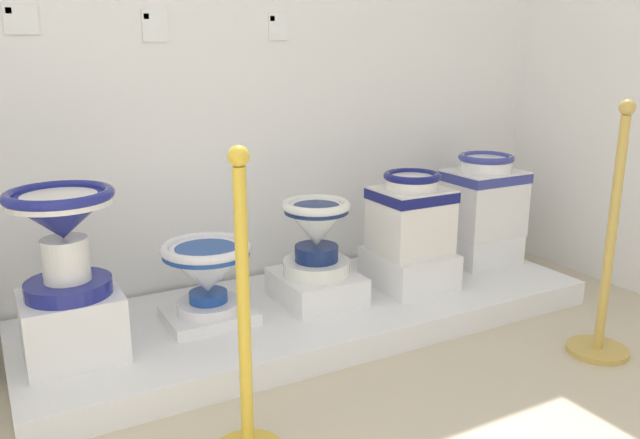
# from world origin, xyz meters

# --- Properties ---
(display_platform) EXTENTS (2.67, 0.91, 0.12)m
(display_platform) POSITION_xyz_m (1.71, 2.48, 0.06)
(display_platform) COLOR white
(display_platform) RESTS_ON ground_plane
(plinth_block_squat_floral) EXTENTS (0.36, 0.32, 0.26)m
(plinth_block_squat_floral) POSITION_xyz_m (0.63, 2.42, 0.25)
(plinth_block_squat_floral) COLOR white
(plinth_block_squat_floral) RESTS_ON display_platform
(antique_toilet_squat_floral) EXTENTS (0.39, 0.39, 0.41)m
(antique_toilet_squat_floral) POSITION_xyz_m (0.63, 2.42, 0.65)
(antique_toilet_squat_floral) COLOR navy
(antique_toilet_squat_floral) RESTS_ON plinth_block_squat_floral
(plinth_block_central_ornate) EXTENTS (0.38, 0.31, 0.05)m
(plinth_block_central_ornate) POSITION_xyz_m (1.20, 2.50, 0.14)
(plinth_block_central_ornate) COLOR white
(plinth_block_central_ornate) RESTS_ON display_platform
(antique_toilet_central_ornate) EXTENTS (0.39, 0.39, 0.31)m
(antique_toilet_central_ornate) POSITION_xyz_m (1.20, 2.50, 0.36)
(antique_toilet_central_ornate) COLOR white
(antique_toilet_central_ornate) RESTS_ON plinth_block_central_ornate
(plinth_block_rightmost) EXTENTS (0.36, 0.40, 0.13)m
(plinth_block_rightmost) POSITION_xyz_m (1.72, 2.49, 0.18)
(plinth_block_rightmost) COLOR white
(plinth_block_rightmost) RESTS_ON display_platform
(antique_toilet_rightmost) EXTENTS (0.32, 0.32, 0.35)m
(antique_toilet_rightmost) POSITION_xyz_m (1.72, 2.49, 0.45)
(antique_toilet_rightmost) COLOR white
(antique_toilet_rightmost) RESTS_ON plinth_block_rightmost
(plinth_block_broad_patterned) EXTENTS (0.36, 0.40, 0.18)m
(plinth_block_broad_patterned) POSITION_xyz_m (2.23, 2.44, 0.21)
(plinth_block_broad_patterned) COLOR white
(plinth_block_broad_patterned) RESTS_ON display_platform
(antique_toilet_broad_patterned) EXTENTS (0.35, 0.32, 0.40)m
(antique_toilet_broad_patterned) POSITION_xyz_m (2.23, 2.44, 0.50)
(antique_toilet_broad_patterned) COLOR white
(antique_toilet_broad_patterned) RESTS_ON plinth_block_broad_patterned
(plinth_block_tall_cobalt) EXTENTS (0.38, 0.31, 0.16)m
(plinth_block_tall_cobalt) POSITION_xyz_m (2.80, 2.55, 0.20)
(plinth_block_tall_cobalt) COLOR white
(plinth_block_tall_cobalt) RESTS_ON display_platform
(antique_toilet_tall_cobalt) EXTENTS (0.39, 0.32, 0.45)m
(antique_toilet_tall_cobalt) POSITION_xyz_m (2.80, 2.55, 0.50)
(antique_toilet_tall_cobalt) COLOR white
(antique_toilet_tall_cobalt) RESTS_ON plinth_block_tall_cobalt
(info_placard_first) EXTENTS (0.13, 0.01, 0.12)m
(info_placard_first) POSITION_xyz_m (0.61, 2.95, 1.39)
(info_placard_first) COLOR white
(info_placard_second) EXTENTS (0.12, 0.01, 0.14)m
(info_placard_second) POSITION_xyz_m (1.16, 2.95, 1.37)
(info_placard_second) COLOR white
(info_placard_third) EXTENTS (0.10, 0.01, 0.13)m
(info_placard_third) POSITION_xyz_m (1.76, 2.95, 1.38)
(info_placard_third) COLOR white
(stanchion_post_near_left) EXTENTS (0.23, 0.23, 1.01)m
(stanchion_post_near_left) POSITION_xyz_m (1.03, 1.68, 0.33)
(stanchion_post_near_left) COLOR gold
(stanchion_post_near_left) RESTS_ON ground_plane
(stanchion_post_near_right) EXTENTS (0.26, 0.26, 1.08)m
(stanchion_post_near_right) POSITION_xyz_m (2.64, 1.62, 0.33)
(stanchion_post_near_right) COLOR gold
(stanchion_post_near_right) RESTS_ON ground_plane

